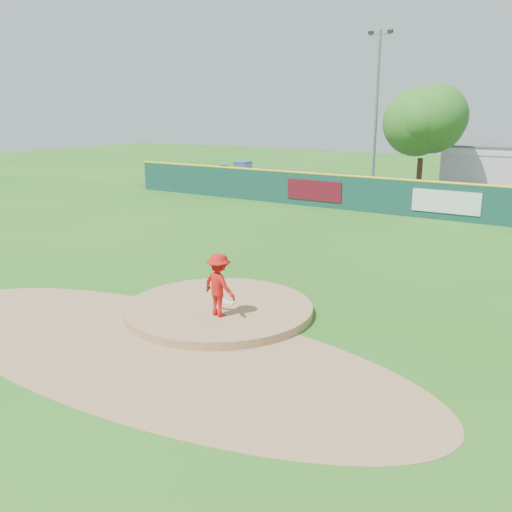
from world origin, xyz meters
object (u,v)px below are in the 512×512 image
Objects in this scene: deciduous_tree at (423,128)px; light_pole_left at (377,104)px; pitcher at (219,285)px; playground_slide at (242,173)px.

light_pole_left is (-4.00, 2.00, 1.50)m from deciduous_tree.
pitcher is 0.24× the size of deciduous_tree.
light_pole_left reaches higher than deciduous_tree.
playground_slide is 0.43× the size of deciduous_tree.
deciduous_tree is at bearing -26.57° from light_pole_left.
light_pole_left is at bearing 153.43° from deciduous_tree.
light_pole_left reaches higher than pitcher.
pitcher is 0.16× the size of light_pole_left.
playground_slide is at bearing -176.68° from deciduous_tree.
pitcher is at bearing -84.39° from deciduous_tree.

